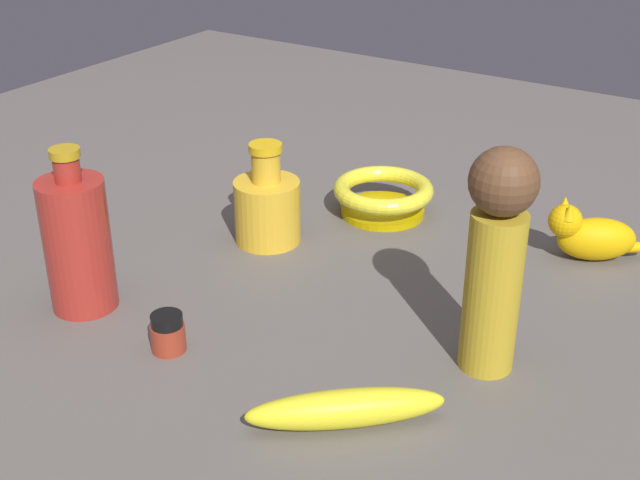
# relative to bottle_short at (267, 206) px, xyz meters

# --- Properties ---
(ground) EXTENTS (2.00, 2.00, 0.00)m
(ground) POSITION_rel_bottle_short_xyz_m (0.13, -0.08, -0.05)
(ground) COLOR #5B5651
(bottle_short) EXTENTS (0.09, 0.09, 0.14)m
(bottle_short) POSITION_rel_bottle_short_xyz_m (0.00, 0.00, 0.00)
(bottle_short) COLOR gold
(bottle_short) RESTS_ON ground
(banana) EXTENTS (0.17, 0.16, 0.04)m
(banana) POSITION_rel_bottle_short_xyz_m (0.29, -0.28, -0.03)
(banana) COLOR yellow
(banana) RESTS_ON ground
(person_figure_adult) EXTENTS (0.08, 0.08, 0.25)m
(person_figure_adult) POSITION_rel_bottle_short_xyz_m (0.37, -0.11, 0.08)
(person_figure_adult) COLOR gold
(person_figure_adult) RESTS_ON ground
(cat_figurine) EXTENTS (0.12, 0.10, 0.08)m
(cat_figurine) POSITION_rel_bottle_short_xyz_m (0.39, 0.18, -0.02)
(cat_figurine) COLOR #E9AD08
(cat_figurine) RESTS_ON ground
(bottle_tall) EXTENTS (0.08, 0.08, 0.20)m
(bottle_tall) POSITION_rel_bottle_short_xyz_m (-0.08, -0.26, 0.03)
(bottle_tall) COLOR #A62921
(bottle_tall) RESTS_ON ground
(nail_polish_jar) EXTENTS (0.04, 0.04, 0.04)m
(nail_polish_jar) POSITION_rel_bottle_short_xyz_m (0.06, -0.28, -0.03)
(nail_polish_jar) COLOR #9D331F
(nail_polish_jar) RESTS_ON ground
(bowl) EXTENTS (0.15, 0.15, 0.05)m
(bowl) POSITION_rel_bottle_short_xyz_m (0.09, 0.16, -0.02)
(bowl) COLOR #C0A104
(bowl) RESTS_ON ground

